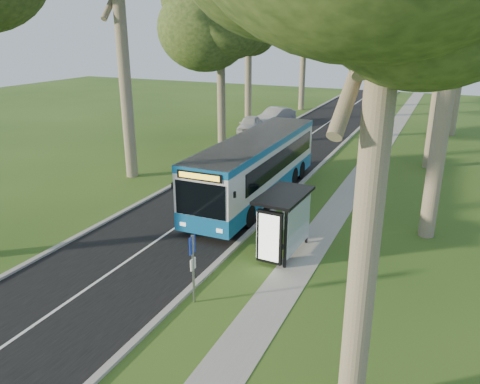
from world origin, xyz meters
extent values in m
plane|color=#2C4E18|center=(0.00, 0.00, 0.00)|extent=(120.00, 120.00, 0.00)
cube|color=black|center=(-3.50, 10.00, 0.01)|extent=(7.00, 100.00, 0.02)
cube|color=#9E9B93|center=(0.00, 10.00, 0.06)|extent=(0.25, 100.00, 0.12)
cube|color=#9E9B93|center=(-7.00, 10.00, 0.06)|extent=(0.25, 100.00, 0.12)
cube|color=white|center=(-3.50, 10.00, 0.02)|extent=(0.12, 100.00, 0.00)
cube|color=gray|center=(3.00, 10.00, 0.01)|extent=(1.50, 100.00, 0.02)
cube|color=silver|center=(-1.63, 7.48, 1.91)|extent=(2.81, 12.91, 3.06)
cube|color=#105C9B|center=(-1.63, 7.48, 0.81)|extent=(2.84, 12.94, 0.86)
cube|color=#105C9B|center=(-1.63, 7.48, 3.26)|extent=(2.84, 12.94, 0.34)
cube|color=black|center=(-1.63, 1.02, 2.04)|extent=(2.42, 0.07, 1.56)
cube|color=yellow|center=(-1.63, 0.98, 3.11)|extent=(1.93, 0.04, 0.24)
cube|color=black|center=(-1.63, 1.09, 0.54)|extent=(2.58, 0.14, 0.32)
cylinder|color=black|center=(-2.85, 3.51, 0.56)|extent=(0.31, 1.12, 1.12)
cylinder|color=black|center=(-0.41, 3.51, 0.56)|extent=(0.31, 1.12, 1.12)
cylinder|color=black|center=(-2.85, 11.24, 0.56)|extent=(0.31, 1.12, 1.12)
cylinder|color=black|center=(-0.41, 11.24, 0.56)|extent=(0.31, 1.12, 1.12)
cylinder|color=gray|center=(0.52, -3.28, 1.28)|extent=(0.08, 0.08, 2.55)
cube|color=#0D2495|center=(0.52, -3.28, 2.20)|extent=(0.04, 0.36, 0.63)
cylinder|color=yellow|center=(0.49, -3.28, 2.35)|extent=(0.02, 0.22, 0.22)
cube|color=white|center=(0.52, -3.28, 1.48)|extent=(0.05, 0.31, 0.41)
cube|color=black|center=(2.64, 0.40, 1.26)|extent=(0.11, 0.11, 2.52)
cube|color=black|center=(2.64, 2.97, 1.26)|extent=(0.11, 0.11, 2.52)
cube|color=black|center=(2.01, 1.68, 2.58)|extent=(1.80, 3.14, 0.12)
cube|color=silver|center=(2.72, 1.68, 1.36)|extent=(0.16, 2.56, 2.01)
cube|color=black|center=(2.01, 0.28, 1.26)|extent=(1.06, 0.21, 2.21)
cube|color=white|center=(2.01, 0.19, 1.26)|extent=(0.86, 0.06, 1.96)
cube|color=black|center=(2.32, 1.99, 0.45)|extent=(0.47, 1.83, 0.06)
cylinder|color=black|center=(0.92, 6.65, 0.50)|extent=(0.55, 0.55, 0.99)
cylinder|color=black|center=(0.92, 6.65, 1.01)|extent=(0.59, 0.59, 0.06)
imported|color=silver|center=(-8.94, 23.65, 0.74)|extent=(2.55, 4.61, 1.48)
imported|color=#9B9DA2|center=(-7.97, 27.80, 0.85)|extent=(2.78, 5.39, 1.69)
cylinder|color=#7A6B56|center=(-10.50, 8.00, 6.59)|extent=(0.74, 0.74, 13.18)
cylinder|color=#7A6B56|center=(-9.00, 18.00, 5.11)|extent=(0.65, 0.65, 10.22)
ellipsoid|color=#243A16|center=(-9.00, 18.00, 10.51)|extent=(5.20, 5.20, 7.01)
cylinder|color=#7A6B56|center=(-11.00, 28.00, 5.56)|extent=(0.68, 0.68, 11.12)
ellipsoid|color=#243A16|center=(-11.00, 28.00, 11.44)|extent=(5.20, 5.20, 7.63)
cylinder|color=#7A6B56|center=(-8.50, 38.00, 5.37)|extent=(0.67, 0.67, 10.74)
ellipsoid|color=#243A16|center=(-8.50, 38.00, 11.04)|extent=(5.20, 5.20, 7.36)
cylinder|color=#7A6B56|center=(6.50, -6.00, 4.98)|extent=(0.64, 0.64, 9.95)
cylinder|color=#7A6B56|center=(7.50, 6.00, 5.93)|extent=(0.70, 0.70, 11.87)
cylinder|color=#7A6B56|center=(6.80, 18.00, 5.21)|extent=(0.66, 0.66, 10.42)
ellipsoid|color=#243A16|center=(6.80, 18.00, 10.72)|extent=(5.20, 5.20, 7.15)
cylinder|color=#7A6B56|center=(8.00, 30.00, 5.74)|extent=(0.69, 0.69, 11.48)
camera|label=1|loc=(7.82, -15.51, 9.03)|focal=35.00mm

